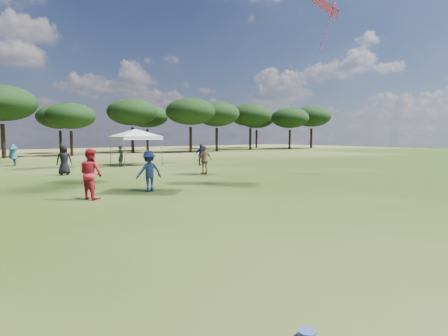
% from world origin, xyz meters
% --- Properties ---
extents(tent_right, '(6.52, 6.52, 3.18)m').
position_xyz_m(tent_right, '(9.99, 27.11, 2.76)').
color(tent_right, gray).
rests_on(tent_right, ground).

